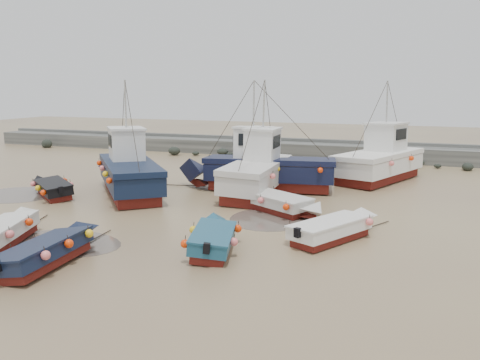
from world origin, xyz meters
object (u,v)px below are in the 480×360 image
object	(u,v)px
cabin_boat_2	(259,167)
person	(141,184)
cabin_boat_0	(128,169)
dinghy_4	(52,186)
cabin_boat_1	(259,169)
dinghy_2	(213,235)
dinghy_3	(337,226)
dinghy_0	(5,230)
dinghy_1	(51,247)
cabin_boat_3	(384,159)
dinghy_5	(285,202)

from	to	relation	value
cabin_boat_2	person	xyz separation A→B (m)	(-7.28, -1.06, -1.32)
cabin_boat_2	cabin_boat_0	bearing A→B (deg)	107.00
dinghy_4	cabin_boat_1	world-z (taller)	cabin_boat_1
dinghy_2	dinghy_4	bearing A→B (deg)	141.84
dinghy_3	person	size ratio (longest dim) A/B	3.19
dinghy_2	person	world-z (taller)	dinghy_2
cabin_boat_0	person	size ratio (longest dim) A/B	5.19
dinghy_0	dinghy_1	distance (m)	3.27
cabin_boat_2	dinghy_1	bearing A→B (deg)	157.58
cabin_boat_0	cabin_boat_2	world-z (taller)	same
dinghy_1	person	xyz separation A→B (m)	(-4.13, 12.42, -0.55)
dinghy_3	cabin_boat_0	distance (m)	13.07
person	dinghy_2	bearing A→B (deg)	107.77
cabin_boat_3	dinghy_4	bearing A→B (deg)	-123.23
cabin_boat_1	dinghy_1	bearing A→B (deg)	-105.68
cabin_boat_1	person	world-z (taller)	cabin_boat_1
dinghy_5	cabin_boat_1	distance (m)	4.70
dinghy_2	dinghy_3	distance (m)	4.91
dinghy_3	person	xyz separation A→B (m)	(-12.88, 6.65, -0.55)
dinghy_5	cabin_boat_0	distance (m)	9.58
dinghy_5	cabin_boat_1	bearing A→B (deg)	-117.75
dinghy_0	dinghy_3	distance (m)	12.75
dinghy_2	cabin_boat_1	world-z (taller)	cabin_boat_1
dinghy_2	person	size ratio (longest dim) A/B	3.04
dinghy_4	person	distance (m)	5.21
dinghy_0	person	xyz separation A→B (m)	(-1.04, 11.36, -0.54)
cabin_boat_2	dinghy_0	bearing A→B (deg)	144.07
dinghy_1	cabin_boat_0	xyz separation A→B (m)	(-3.52, 10.19, 0.78)
dinghy_2	dinghy_3	bearing A→B (deg)	18.62
cabin_boat_1	cabin_boat_3	bearing A→B (deg)	44.26
cabin_boat_2	person	size ratio (longest dim) A/B	6.29
dinghy_2	cabin_boat_2	bearing A→B (deg)	83.41
dinghy_4	cabin_boat_1	xyz separation A→B (m)	(10.45, 4.54, 0.79)
dinghy_0	dinghy_3	xyz separation A→B (m)	(11.84, 4.72, 0.01)
cabin_boat_1	person	distance (m)	7.69
dinghy_3	dinghy_4	distance (m)	15.95
dinghy_0	cabin_boat_1	size ratio (longest dim) A/B	0.61
cabin_boat_0	cabin_boat_3	world-z (taller)	same
dinghy_2	cabin_boat_1	size ratio (longest dim) A/B	0.52
dinghy_0	dinghy_5	bearing A→B (deg)	21.20
cabin_boat_2	person	bearing A→B (deg)	89.04
dinghy_1	cabin_boat_1	bearing A→B (deg)	71.66
dinghy_0	cabin_boat_0	bearing A→B (deg)	73.40
dinghy_1	cabin_boat_3	bearing A→B (deg)	59.52
dinghy_2	dinghy_4	xyz separation A→B (m)	(-11.67, 5.05, -0.01)
dinghy_1	dinghy_5	world-z (taller)	same
dinghy_0	dinghy_4	world-z (taller)	same
dinghy_2	cabin_boat_1	distance (m)	9.70
cabin_boat_3	person	world-z (taller)	cabin_boat_3
cabin_boat_0	cabin_boat_1	distance (m)	7.38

